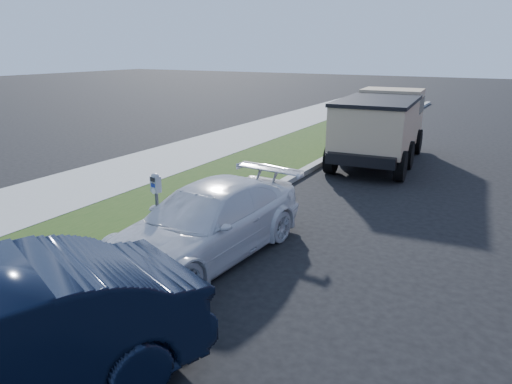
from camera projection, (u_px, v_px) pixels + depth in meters
The scene contains 5 objects.
ground at pixel (301, 280), 7.36m from camera, with size 120.00×120.00×0.00m, color black.
streetside at pixel (133, 193), 11.61m from camera, with size 6.12×50.00×0.15m.
parking_meter at pixel (156, 193), 8.14m from camera, with size 0.20×0.15×1.35m.
white_wagon at pixel (207, 222), 8.07m from camera, with size 1.78×4.38×1.27m, color silver.
dump_truck at pixel (382, 123), 14.87m from camera, with size 2.63×5.80×2.21m.
Camera 1 is at (2.61, -6.10, 3.56)m, focal length 32.00 mm.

